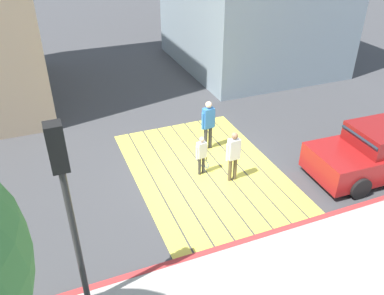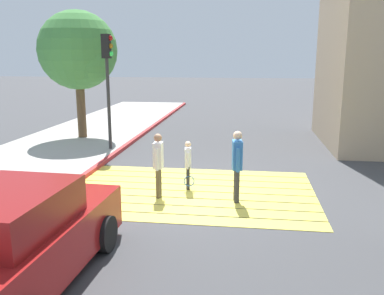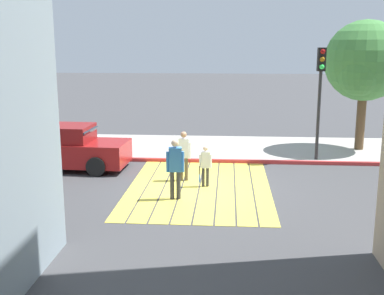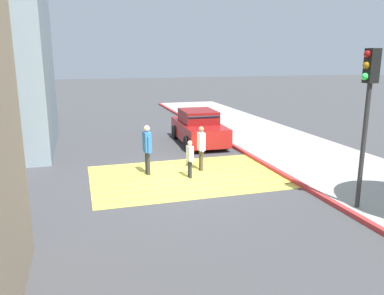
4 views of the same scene
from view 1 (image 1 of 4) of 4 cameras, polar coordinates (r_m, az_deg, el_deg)
The scene contains 8 objects.
ground_plane at distance 12.35m, azimuth 1.94°, elevation -3.39°, with size 120.00×120.00×0.00m, color #424244.
crosswalk_stripes at distance 12.34m, azimuth 1.94°, elevation -3.36°, with size 6.40×4.35×0.01m.
curb_painted at distance 10.09m, azimuth 9.57°, elevation -12.78°, with size 0.16×40.00×0.13m, color #BC3333.
car_parked_near_curb at distance 13.20m, azimuth 25.49°, elevation -0.51°, with size 2.12×4.37×1.57m.
traffic_light_corner at distance 6.93m, azimuth -17.92°, elevation -5.47°, with size 0.39×0.28×4.24m.
pedestrian_adult_lead at distance 11.49m, azimuth 6.03°, elevation -0.83°, with size 0.21×0.48×1.63m.
pedestrian_adult_trailing at distance 12.98m, azimuth 2.37°, elevation 3.71°, with size 0.27×0.51×1.75m.
pedestrian_child_with_racket at distance 11.81m, azimuth 1.43°, elevation -0.88°, with size 0.30×0.41×1.31m.
Camera 1 is at (-9.26, 4.20, 7.00)m, focal length 36.86 mm.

